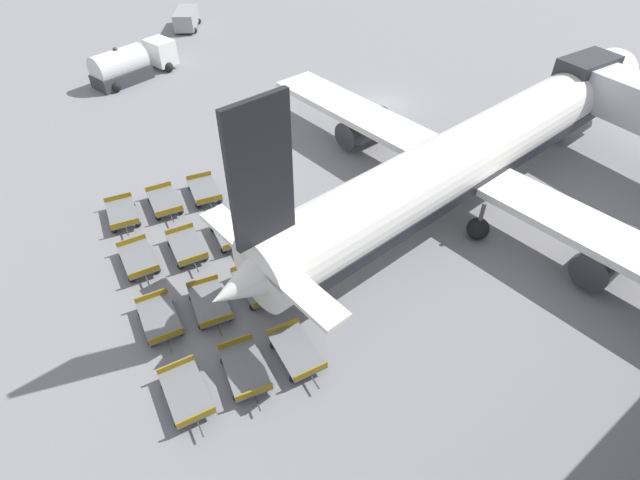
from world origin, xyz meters
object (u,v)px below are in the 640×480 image
baggage_dolly_row_near_col_b (138,259)px  baggage_dolly_row_mid_b_col_c (257,285)px  baggage_dolly_row_near_col_c (160,319)px  baggage_dolly_row_mid_a_col_a (165,202)px  baggage_dolly_row_near_col_a (122,214)px  baggage_dolly_row_mid_a_col_d (245,369)px  baggage_dolly_row_mid_b_col_b (229,232)px  baggage_dolly_row_mid_a_col_b (187,247)px  fuel_tanker_primary (129,65)px  baggage_dolly_row_near_col_d (186,393)px  service_van (186,18)px  airplane (476,153)px  baggage_dolly_row_mid_a_col_c (210,303)px  baggage_dolly_row_mid_b_col_d (296,351)px  baggage_dolly_row_mid_b_col_a (204,191)px

baggage_dolly_row_near_col_b → baggage_dolly_row_mid_b_col_c: 6.96m
baggage_dolly_row_near_col_c → baggage_dolly_row_mid_a_col_a: size_ratio=1.00×
baggage_dolly_row_near_col_a → baggage_dolly_row_mid_a_col_a: same height
baggage_dolly_row_mid_a_col_d → baggage_dolly_row_mid_b_col_b: size_ratio=1.00×
baggage_dolly_row_mid_a_col_a → baggage_dolly_row_mid_a_col_b: bearing=-9.3°
fuel_tanker_primary → baggage_dolly_row_mid_b_col_b: fuel_tanker_primary is taller
baggage_dolly_row_near_col_d → service_van: bearing=153.9°
fuel_tanker_primary → baggage_dolly_row_mid_a_col_d: 34.71m
baggage_dolly_row_near_col_b → service_van: bearing=150.0°
airplane → baggage_dolly_row_mid_a_col_a: size_ratio=10.16×
baggage_dolly_row_mid_b_col_b → fuel_tanker_primary: bearing=171.0°
fuel_tanker_primary → baggage_dolly_row_mid_a_col_b: fuel_tanker_primary is taller
service_van → fuel_tanker_primary: bearing=-47.4°
service_van → baggage_dolly_row_mid_a_col_c: 42.65m
baggage_dolly_row_mid_a_col_a → baggage_dolly_row_near_col_c: bearing=-25.6°
fuel_tanker_primary → baggage_dolly_row_mid_a_col_c: bearing=-14.3°
fuel_tanker_primary → baggage_dolly_row_mid_a_col_a: fuel_tanker_primary is taller
airplane → baggage_dolly_row_mid_a_col_c: 18.05m
fuel_tanker_primary → baggage_dolly_row_mid_b_col_b: bearing=-9.0°
baggage_dolly_row_near_col_b → baggage_dolly_row_mid_b_col_c: bearing=36.3°
baggage_dolly_row_mid_b_col_b → baggage_dolly_row_mid_b_col_c: (4.56, -0.98, 0.00)m
baggage_dolly_row_mid_b_col_d → baggage_dolly_row_near_col_b: bearing=-161.8°
airplane → baggage_dolly_row_mid_b_col_c: bearing=-94.2°
baggage_dolly_row_mid_b_col_c → baggage_dolly_row_near_col_a: bearing=-161.7°
baggage_dolly_row_mid_a_col_a → baggage_dolly_row_mid_a_col_c: 9.45m
baggage_dolly_row_near_col_d → baggage_dolly_row_mid_b_col_b: size_ratio=1.00×
baggage_dolly_row_mid_b_col_a → baggage_dolly_row_mid_a_col_b: bearing=-37.9°
baggage_dolly_row_mid_a_col_a → baggage_dolly_row_mid_b_col_a: 2.60m
baggage_dolly_row_near_col_a → baggage_dolly_row_mid_b_col_d: same height
fuel_tanker_primary → baggage_dolly_row_near_col_a: size_ratio=2.22×
baggage_dolly_row_near_col_d → baggage_dolly_row_mid_a_col_c: same height
service_van → baggage_dolly_row_mid_a_col_a: service_van is taller
baggage_dolly_row_mid_b_col_c → baggage_dolly_row_mid_b_col_d: (4.65, -0.75, 0.00)m
baggage_dolly_row_near_col_b → airplane: bearing=70.8°
baggage_dolly_row_mid_b_col_b → baggage_dolly_row_mid_a_col_d: bearing=-25.5°
service_van → baggage_dolly_row_mid_b_col_c: 41.99m
baggage_dolly_row_mid_a_col_b → baggage_dolly_row_near_col_a: bearing=-161.0°
baggage_dolly_row_mid_a_col_c → baggage_dolly_row_mid_b_col_b: 5.48m
baggage_dolly_row_mid_a_col_b → baggage_dolly_row_mid_a_col_c: (4.57, -0.97, 0.00)m
baggage_dolly_row_near_col_b → baggage_dolly_row_mid_a_col_a: (-4.02, 3.34, 0.00)m
baggage_dolly_row_mid_a_col_c → baggage_dolly_row_mid_b_col_b: same height
baggage_dolly_row_mid_a_col_c → baggage_dolly_row_mid_b_col_a: (-8.85, 4.30, 0.00)m
baggage_dolly_row_mid_a_col_a → baggage_dolly_row_mid_b_col_b: 5.37m
fuel_tanker_primary → baggage_dolly_row_mid_b_col_a: fuel_tanker_primary is taller
service_van → baggage_dolly_row_near_col_d: (42.70, -20.94, -0.60)m
service_van → baggage_dolly_row_near_col_c: 43.17m
fuel_tanker_primary → baggage_dolly_row_mid_b_col_d: fuel_tanker_primary is taller
fuel_tanker_primary → baggage_dolly_row_mid_b_col_c: fuel_tanker_primary is taller
baggage_dolly_row_near_col_a → baggage_dolly_row_near_col_d: 13.87m
baggage_dolly_row_mid_a_col_c → baggage_dolly_row_mid_b_col_b: size_ratio=1.00×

